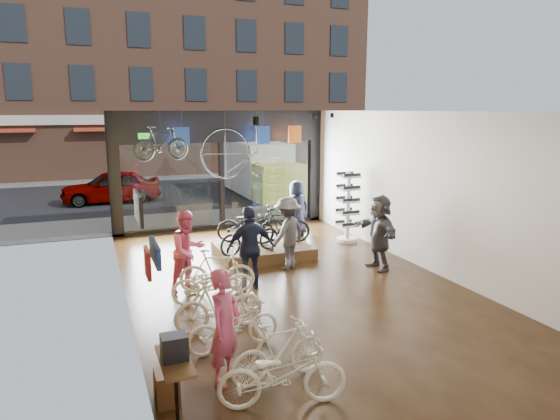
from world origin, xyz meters
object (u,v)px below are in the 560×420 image
display_platform (263,250)px  customer_5 (379,232)px  floor_bike_3 (219,305)px  customer_0 (225,326)px  floor_bike_4 (213,282)px  floor_bike_0 (282,374)px  box_truck (265,170)px  customer_1 (188,251)px  floor_bike_1 (279,351)px  customer_2 (250,248)px  display_bike_right (251,224)px  street_car (111,187)px  customer_3 (287,233)px  floor_bike_5 (217,271)px  hung_bike (161,143)px  display_bike_left (250,236)px  penny_farthing (236,155)px  display_bike_mid (281,226)px  customer_4 (297,208)px  floor_bike_2 (233,326)px  sunglasses_rack (348,207)px

display_platform → customer_5: (2.27, -2.05, 0.77)m
floor_bike_3 → customer_0: (-0.34, -1.67, 0.36)m
floor_bike_4 → customer_5: size_ratio=0.90×
floor_bike_0 → customer_0: size_ratio=1.02×
box_truck → customer_1: size_ratio=3.46×
floor_bike_1 → customer_2: size_ratio=0.83×
display_platform → display_bike_right: display_bike_right is taller
street_car → floor_bike_0: bearing=4.7°
customer_1 → customer_3: (2.53, 0.60, 0.02)m
customer_0 → customer_3: bearing=12.8°
customer_3 → floor_bike_5: bearing=-5.4°
floor_bike_1 → hung_bike: bearing=-3.6°
box_truck → customer_2: (-4.16, -10.87, -0.28)m
display_bike_left → penny_farthing: (0.53, 2.98, 1.75)m
customer_0 → floor_bike_1: bearing=-65.6°
floor_bike_1 → display_bike_right: 6.67m
floor_bike_3 → floor_bike_5: 1.87m
display_bike_mid → floor_bike_0: bearing=167.7°
customer_1 → penny_farthing: penny_farthing is taller
display_platform → hung_bike: 4.04m
floor_bike_4 → customer_0: size_ratio=0.98×
street_car → display_bike_left: 10.63m
display_bike_left → display_bike_mid: size_ratio=1.06×
customer_0 → customer_2: bearing=21.3°
customer_0 → customer_4: 8.61m
display_bike_left → customer_5: bearing=-131.7°
floor_bike_4 → customer_5: customer_5 is taller
box_truck → display_bike_left: size_ratio=3.55×
floor_bike_5 → customer_3: bearing=-47.5°
floor_bike_3 → penny_farthing: (2.20, 6.42, 2.02)m
floor_bike_3 → floor_bike_0: bearing=-176.8°
floor_bike_5 → hung_bike: bearing=23.3°
floor_bike_0 → display_bike_right: 7.28m
floor_bike_4 → hung_bike: size_ratio=1.04×
display_bike_right → customer_5: customer_5 is taller
box_truck → floor_bike_0: size_ratio=3.54×
floor_bike_2 → customer_3: size_ratio=0.88×
floor_bike_1 → sunglasses_rack: bearing=-42.4°
street_car → display_bike_left: size_ratio=2.32×
floor_bike_2 → sunglasses_rack: 7.33m
floor_bike_5 → customer_1: size_ratio=0.91×
street_car → customer_0: size_ratio=2.36×
floor_bike_1 → display_bike_mid: bearing=-28.4°
display_bike_left → customer_2: 1.70m
floor_bike_5 → penny_farthing: (1.78, 4.60, 2.02)m
street_car → display_platform: bearing=19.1°
street_car → customer_3: 11.46m
street_car → floor_bike_0: size_ratio=2.32×
customer_5 → penny_farthing: penny_farthing is taller
customer_1 → display_bike_mid: bearing=7.0°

